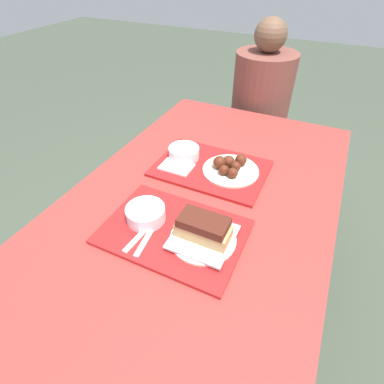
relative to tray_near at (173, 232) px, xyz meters
The scene contains 14 objects.
ground_plane 0.78m from the tray_near, 87.15° to the left, with size 12.00×12.00×0.00m, color #424C3D.
picnic_table 0.20m from the tray_near, 87.15° to the left, with size 0.90×1.57×0.76m.
picnic_bench_far 1.23m from the tray_near, 89.59° to the left, with size 0.86×0.28×0.47m.
tray_near is the anchor object (origin of this frame).
tray_far 0.37m from the tray_near, 94.17° to the left, with size 0.43×0.30×0.01m.
bowl_coleslaw_near 0.11m from the tray_near, behind, with size 0.13×0.13×0.05m.
brisket_sandwich_plate 0.11m from the tray_near, ahead, with size 0.20×0.20×0.09m.
plastic_fork_near 0.10m from the tray_near, 146.49° to the right, with size 0.03×0.17×0.00m.
plastic_knife_near 0.08m from the tray_near, 137.52° to the right, with size 0.04×0.17×0.00m.
condiment_packet 0.07m from the tray_near, 83.87° to the left, with size 0.04×0.03×0.01m.
bowl_coleslaw_far 0.41m from the tray_near, 112.01° to the left, with size 0.13×0.13×0.05m.
wings_plate_far 0.38m from the tray_near, 82.43° to the left, with size 0.22×0.22×0.06m.
napkin_far 0.34m from the tray_near, 116.10° to the left, with size 0.12×0.09×0.01m.
person_seated_across 1.17m from the tray_near, 92.08° to the left, with size 0.34×0.34×0.70m.
Camera 1 is at (0.32, -0.72, 1.46)m, focal length 28.00 mm.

